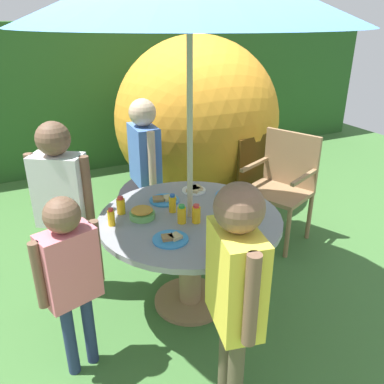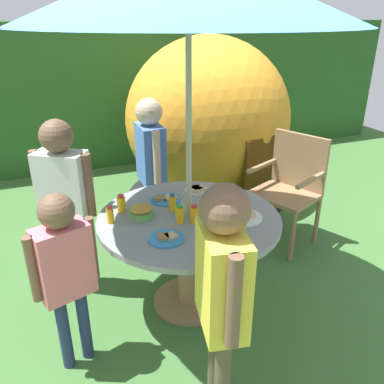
{
  "view_description": "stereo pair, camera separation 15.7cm",
  "coord_description": "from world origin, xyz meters",
  "px_view_note": "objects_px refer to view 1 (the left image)",
  "views": [
    {
      "loc": [
        -1.0,
        -2.13,
        1.94
      ],
      "look_at": [
        0.05,
        0.08,
        0.85
      ],
      "focal_mm": 37.08,
      "sensor_mm": 36.0,
      "label": 1
    },
    {
      "loc": [
        -0.85,
        -2.19,
        1.94
      ],
      "look_at": [
        0.05,
        0.08,
        0.85
      ],
      "focal_mm": 37.08,
      "sensor_mm": 36.0,
      "label": 2
    }
  ],
  "objects_px": {
    "child_in_white_shirt": "(61,190)",
    "juice_bottle_back_edge": "(111,217)",
    "plate_mid_right": "(164,200)",
    "juice_bottle_mid_left": "(245,229)",
    "child_in_blue_shirt": "(145,155)",
    "child_in_yellow_shirt": "(235,279)",
    "juice_bottle_near_right": "(121,206)",
    "snack_bowl": "(142,213)",
    "juice_bottle_far_right": "(197,214)",
    "plate_far_left": "(231,194)",
    "wooden_chair": "(283,180)",
    "cup_near": "(213,247)",
    "plate_near_left": "(171,239)",
    "juice_bottle_front_edge": "(172,204)",
    "juice_bottle_spot_a": "(182,214)",
    "garden_table": "(190,238)",
    "plate_center_front": "(194,189)",
    "dome_tent": "(197,120)",
    "child_in_pink_shirt": "(70,267)",
    "plate_center_back": "(244,215)"
  },
  "relations": [
    {
      "from": "juice_bottle_back_edge",
      "to": "snack_bowl",
      "type": "bearing_deg",
      "value": 3.45
    },
    {
      "from": "child_in_blue_shirt",
      "to": "child_in_yellow_shirt",
      "type": "relative_size",
      "value": 1.01
    },
    {
      "from": "juice_bottle_far_right",
      "to": "juice_bottle_near_right",
      "type": "bearing_deg",
      "value": 140.74
    },
    {
      "from": "garden_table",
      "to": "juice_bottle_back_edge",
      "type": "xyz_separation_m",
      "value": [
        -0.5,
        0.1,
        0.22
      ]
    },
    {
      "from": "child_in_white_shirt",
      "to": "juice_bottle_back_edge",
      "type": "height_order",
      "value": "child_in_white_shirt"
    },
    {
      "from": "juice_bottle_near_right",
      "to": "juice_bottle_spot_a",
      "type": "relative_size",
      "value": 0.97
    },
    {
      "from": "plate_center_front",
      "to": "wooden_chair",
      "type": "bearing_deg",
      "value": 10.0
    },
    {
      "from": "cup_near",
      "to": "plate_far_left",
      "type": "bearing_deg",
      "value": 52.18
    },
    {
      "from": "juice_bottle_mid_left",
      "to": "cup_near",
      "type": "bearing_deg",
      "value": -165.73
    },
    {
      "from": "juice_bottle_back_edge",
      "to": "garden_table",
      "type": "bearing_deg",
      "value": -11.33
    },
    {
      "from": "wooden_chair",
      "to": "plate_mid_right",
      "type": "bearing_deg",
      "value": -103.4
    },
    {
      "from": "snack_bowl",
      "to": "child_in_blue_shirt",
      "type": "bearing_deg",
      "value": 69.58
    },
    {
      "from": "child_in_pink_shirt",
      "to": "plate_center_front",
      "type": "xyz_separation_m",
      "value": [
        1.03,
        0.62,
        0.01
      ]
    },
    {
      "from": "child_in_yellow_shirt",
      "to": "cup_near",
      "type": "height_order",
      "value": "child_in_yellow_shirt"
    },
    {
      "from": "cup_near",
      "to": "child_in_pink_shirt",
      "type": "bearing_deg",
      "value": 165.29
    },
    {
      "from": "plate_center_back",
      "to": "juice_bottle_mid_left",
      "type": "height_order",
      "value": "juice_bottle_mid_left"
    },
    {
      "from": "cup_near",
      "to": "juice_bottle_far_right",
      "type": "bearing_deg",
      "value": 78.23
    },
    {
      "from": "snack_bowl",
      "to": "juice_bottle_near_right",
      "type": "distance_m",
      "value": 0.17
    },
    {
      "from": "juice_bottle_spot_a",
      "to": "child_in_yellow_shirt",
      "type": "bearing_deg",
      "value": -96.32
    },
    {
      "from": "plate_far_left",
      "to": "juice_bottle_front_edge",
      "type": "distance_m",
      "value": 0.5
    },
    {
      "from": "garden_table",
      "to": "plate_mid_right",
      "type": "height_order",
      "value": "plate_mid_right"
    },
    {
      "from": "juice_bottle_near_right",
      "to": "juice_bottle_spot_a",
      "type": "bearing_deg",
      "value": -43.27
    },
    {
      "from": "plate_mid_right",
      "to": "cup_near",
      "type": "bearing_deg",
      "value": -90.21
    },
    {
      "from": "juice_bottle_far_right",
      "to": "juice_bottle_front_edge",
      "type": "bearing_deg",
      "value": 112.15
    },
    {
      "from": "plate_near_left",
      "to": "juice_bottle_near_right",
      "type": "height_order",
      "value": "juice_bottle_near_right"
    },
    {
      "from": "juice_bottle_far_right",
      "to": "plate_mid_right",
      "type": "bearing_deg",
      "value": 100.48
    },
    {
      "from": "wooden_chair",
      "to": "cup_near",
      "type": "relative_size",
      "value": 15.74
    },
    {
      "from": "dome_tent",
      "to": "plate_center_back",
      "type": "distance_m",
      "value": 2.01
    },
    {
      "from": "plate_mid_right",
      "to": "juice_bottle_mid_left",
      "type": "xyz_separation_m",
      "value": [
        0.25,
        -0.68,
        0.04
      ]
    },
    {
      "from": "dome_tent",
      "to": "juice_bottle_front_edge",
      "type": "height_order",
      "value": "dome_tent"
    },
    {
      "from": "juice_bottle_near_right",
      "to": "juice_bottle_far_right",
      "type": "height_order",
      "value": "juice_bottle_far_right"
    },
    {
      "from": "plate_center_front",
      "to": "plate_far_left",
      "type": "bearing_deg",
      "value": -42.77
    },
    {
      "from": "child_in_white_shirt",
      "to": "plate_far_left",
      "type": "relative_size",
      "value": 5.91
    },
    {
      "from": "juice_bottle_near_right",
      "to": "child_in_pink_shirt",
      "type": "bearing_deg",
      "value": -130.91
    },
    {
      "from": "child_in_yellow_shirt",
      "to": "juice_bottle_back_edge",
      "type": "bearing_deg",
      "value": 30.23
    },
    {
      "from": "child_in_white_shirt",
      "to": "plate_center_front",
      "type": "relative_size",
      "value": 7.31
    },
    {
      "from": "juice_bottle_spot_a",
      "to": "child_in_pink_shirt",
      "type": "bearing_deg",
      "value": -165.3
    },
    {
      "from": "wooden_chair",
      "to": "child_in_blue_shirt",
      "type": "height_order",
      "value": "child_in_blue_shirt"
    },
    {
      "from": "child_in_white_shirt",
      "to": "juice_bottle_near_right",
      "type": "height_order",
      "value": "child_in_white_shirt"
    },
    {
      "from": "juice_bottle_mid_left",
      "to": "juice_bottle_back_edge",
      "type": "bearing_deg",
      "value": 144.46
    },
    {
      "from": "garden_table",
      "to": "snack_bowl",
      "type": "relative_size",
      "value": 7.23
    },
    {
      "from": "wooden_chair",
      "to": "dome_tent",
      "type": "xyz_separation_m",
      "value": [
        -0.28,
        1.22,
        0.31
      ]
    },
    {
      "from": "wooden_chair",
      "to": "snack_bowl",
      "type": "xyz_separation_m",
      "value": [
        -1.48,
        -0.42,
        0.18
      ]
    },
    {
      "from": "child_in_yellow_shirt",
      "to": "juice_bottle_near_right",
      "type": "relative_size",
      "value": 10.69
    },
    {
      "from": "dome_tent",
      "to": "snack_bowl",
      "type": "relative_size",
      "value": 13.61
    },
    {
      "from": "plate_center_front",
      "to": "juice_bottle_front_edge",
      "type": "height_order",
      "value": "juice_bottle_front_edge"
    },
    {
      "from": "garden_table",
      "to": "dome_tent",
      "type": "bearing_deg",
      "value": 62.62
    },
    {
      "from": "plate_mid_right",
      "to": "cup_near",
      "type": "relative_size",
      "value": 3.43
    },
    {
      "from": "juice_bottle_mid_left",
      "to": "plate_center_front",
      "type": "bearing_deg",
      "value": 88.5
    },
    {
      "from": "juice_bottle_front_edge",
      "to": "juice_bottle_spot_a",
      "type": "distance_m",
      "value": 0.17
    }
  ]
}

